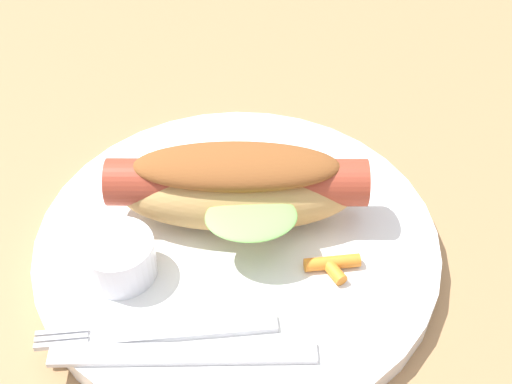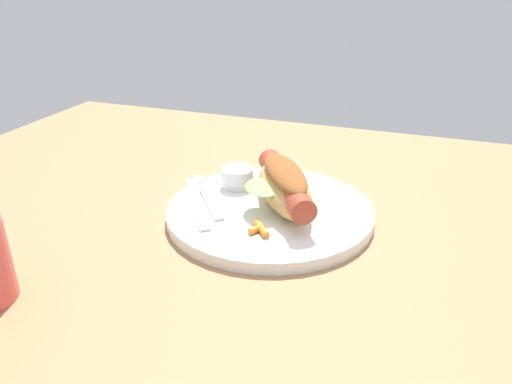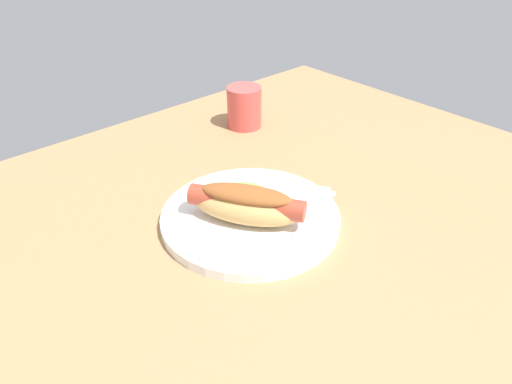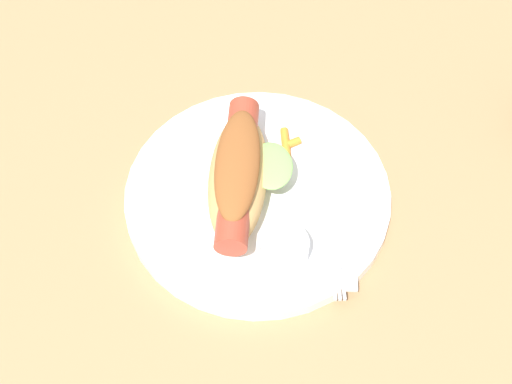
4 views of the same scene
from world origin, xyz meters
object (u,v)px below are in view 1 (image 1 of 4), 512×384
at_px(fork, 161,330).
at_px(knife, 183,354).
at_px(hot_dog, 237,186).
at_px(sauce_ramekin, 119,258).
at_px(carrot_garnish, 333,265).
at_px(plate, 237,245).

xyz_separation_m(fork, knife, (-0.01, -0.02, -0.00)).
bearing_deg(knife, hot_dog, -105.84).
xyz_separation_m(hot_dog, knife, (-0.11, -0.03, -0.03)).
bearing_deg(fork, hot_dog, -120.69).
relative_size(sauce_ramekin, knife, 0.30).
bearing_deg(carrot_garnish, sauce_ramekin, 122.69).
xyz_separation_m(hot_dog, fork, (-0.11, -0.01, -0.03)).
bearing_deg(knife, sauce_ramekin, -55.60).
height_order(plate, hot_dog, hot_dog).
relative_size(knife, carrot_garnish, 4.62).
relative_size(plate, sauce_ramekin, 5.87).
xyz_separation_m(plate, carrot_garnish, (0.01, -0.07, 0.01)).
height_order(plate, fork, fork).
distance_m(fork, carrot_garnish, 0.12).
distance_m(fork, knife, 0.02).
bearing_deg(carrot_garnish, hot_dog, 84.59).
bearing_deg(hot_dog, fork, 65.38).
xyz_separation_m(sauce_ramekin, carrot_garnish, (0.08, -0.12, -0.01)).
relative_size(plate, hot_dog, 1.64).
bearing_deg(plate, sauce_ramekin, 143.97).
xyz_separation_m(hot_dog, sauce_ramekin, (-0.08, 0.04, -0.02)).
xyz_separation_m(plate, fork, (-0.09, -0.00, 0.01)).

